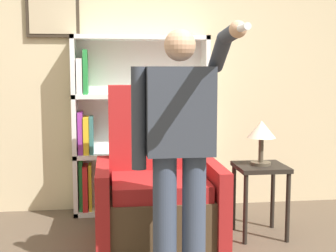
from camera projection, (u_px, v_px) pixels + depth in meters
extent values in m
cube|color=beige|center=(149.00, 66.00, 4.56)|extent=(8.00, 0.06, 2.80)
cube|color=#33281E|center=(53.00, 11.00, 4.33)|extent=(0.49, 0.04, 0.49)
cube|color=tan|center=(52.00, 10.00, 4.31)|extent=(0.43, 0.01, 0.43)
cube|color=white|center=(75.00, 126.00, 4.36)|extent=(0.04, 0.28, 1.68)
cube|color=white|center=(205.00, 124.00, 4.51)|extent=(0.04, 0.28, 1.68)
cube|color=white|center=(140.00, 124.00, 4.57)|extent=(1.27, 0.01, 1.68)
cube|color=white|center=(141.00, 209.00, 4.53)|extent=(1.27, 0.28, 0.04)
cube|color=white|center=(141.00, 154.00, 4.47)|extent=(1.27, 0.28, 0.04)
cube|color=white|center=(141.00, 96.00, 4.40)|extent=(1.27, 0.28, 0.04)
cube|color=white|center=(140.00, 38.00, 4.34)|extent=(1.27, 0.28, 0.04)
cube|color=#238438|center=(81.00, 184.00, 4.43)|extent=(0.03, 0.17, 0.49)
cube|color=red|center=(86.00, 187.00, 4.44)|extent=(0.05, 0.22, 0.43)
cube|color=gold|center=(90.00, 187.00, 4.44)|extent=(0.03, 0.18, 0.44)
cube|color=purple|center=(81.00, 133.00, 4.37)|extent=(0.04, 0.20, 0.39)
cube|color=gold|center=(86.00, 135.00, 4.38)|extent=(0.05, 0.22, 0.35)
cube|color=#337070|center=(91.00, 135.00, 4.39)|extent=(0.04, 0.18, 0.35)
cube|color=white|center=(80.00, 76.00, 4.31)|extent=(0.05, 0.24, 0.33)
cube|color=#238438|center=(86.00, 72.00, 4.31)|extent=(0.04, 0.24, 0.41)
cube|color=#4C3823|center=(159.00, 218.00, 3.67)|extent=(0.76, 0.76, 0.42)
cube|color=#A31E1E|center=(159.00, 186.00, 3.60)|extent=(0.72, 0.64, 0.12)
cube|color=#A31E1E|center=(154.00, 146.00, 3.94)|extent=(0.76, 0.16, 1.03)
cube|color=#A31E1E|center=(103.00, 206.00, 3.60)|extent=(0.10, 0.84, 0.64)
cube|color=#A31E1E|center=(213.00, 202.00, 3.71)|extent=(0.10, 0.84, 0.64)
cylinder|color=#384256|center=(165.00, 221.00, 2.93)|extent=(0.15, 0.15, 0.84)
cylinder|color=#384256|center=(194.00, 220.00, 2.95)|extent=(0.15, 0.15, 0.84)
cube|color=#333842|center=(180.00, 111.00, 2.86)|extent=(0.41, 0.24, 0.54)
sphere|color=tan|center=(180.00, 45.00, 2.81)|extent=(0.19, 0.19, 0.19)
cylinder|color=#333842|center=(139.00, 118.00, 2.83)|extent=(0.09, 0.09, 0.62)
cylinder|color=#333842|center=(220.00, 53.00, 2.73)|extent=(0.09, 0.28, 0.23)
cylinder|color=#333842|center=(231.00, 33.00, 2.48)|extent=(0.08, 0.27, 0.10)
sphere|color=tan|center=(238.00, 29.00, 2.35)|extent=(0.09, 0.09, 0.09)
cylinder|color=white|center=(243.00, 27.00, 2.25)|extent=(0.04, 0.15, 0.04)
cube|color=black|center=(261.00, 167.00, 3.81)|extent=(0.40, 0.40, 0.04)
cylinder|color=black|center=(245.00, 210.00, 3.65)|extent=(0.04, 0.04, 0.56)
cylinder|color=black|center=(288.00, 208.00, 3.69)|extent=(0.04, 0.04, 0.56)
cylinder|color=black|center=(234.00, 198.00, 3.99)|extent=(0.04, 0.04, 0.56)
cylinder|color=black|center=(273.00, 196.00, 4.03)|extent=(0.04, 0.04, 0.56)
cylinder|color=#4C4233|center=(261.00, 163.00, 3.80)|extent=(0.16, 0.16, 0.02)
cylinder|color=#4C4233|center=(261.00, 150.00, 3.79)|extent=(0.04, 0.04, 0.20)
cone|color=beige|center=(261.00, 129.00, 3.77)|extent=(0.23, 0.23, 0.14)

